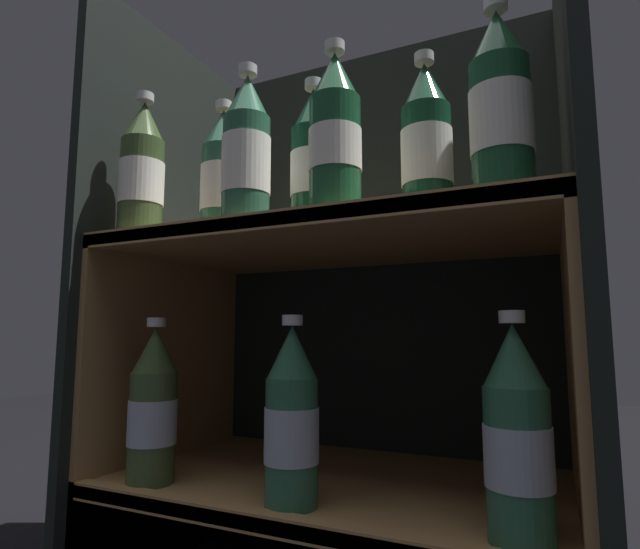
{
  "coord_description": "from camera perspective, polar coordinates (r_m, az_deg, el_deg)",
  "views": [
    {
      "loc": [
        0.32,
        -0.55,
        0.41
      ],
      "look_at": [
        0.0,
        0.14,
        0.51
      ],
      "focal_mm": 28.0,
      "sensor_mm": 36.0,
      "label": 1
    }
  ],
  "objects": [
    {
      "name": "bottle_upper_front_0",
      "position": [
        0.9,
        -19.69,
        10.87
      ],
      "size": [
        0.07,
        0.07,
        0.25
      ],
      "color": "#384C28",
      "rests_on": "shelf_upper"
    },
    {
      "name": "fridge_side_left",
      "position": [
        1.02,
        -17.16,
        -1.48
      ],
      "size": [
        0.02,
        0.45,
        1.01
      ],
      "primitive_type": "cube",
      "color": "black",
      "rests_on": "ground_plane"
    },
    {
      "name": "shelf_lower",
      "position": [
        0.84,
        1.57,
        -24.4
      ],
      "size": [
        0.7,
        0.41,
        0.2
      ],
      "color": "#9E7547",
      "rests_on": "ground_plane"
    },
    {
      "name": "bottle_lower_front_1",
      "position": [
        0.69,
        -3.19,
        -16.25
      ],
      "size": [
        0.07,
        0.07,
        0.25
      ],
      "color": "#285B42",
      "rests_on": "shelf_lower"
    },
    {
      "name": "bottle_lower_front_0",
      "position": [
        0.83,
        -18.55,
        -14.31
      ],
      "size": [
        0.07,
        0.07,
        0.25
      ],
      "color": "#384C28",
      "rests_on": "shelf_lower"
    },
    {
      "name": "bottle_upper_front_1",
      "position": [
        0.77,
        -8.42,
        13.41
      ],
      "size": [
        0.07,
        0.07,
        0.25
      ],
      "color": "#285B42",
      "rests_on": "shelf_upper"
    },
    {
      "name": "bottle_upper_back_2",
      "position": [
        0.75,
        12.07,
        14.19
      ],
      "size": [
        0.07,
        0.07,
        0.25
      ],
      "color": "#144228",
      "rests_on": "shelf_upper"
    },
    {
      "name": "fridge_back_wall",
      "position": [
        1.02,
        6.54,
        -1.76
      ],
      "size": [
        0.74,
        0.02,
        1.01
      ],
      "primitive_type": "cube",
      "color": "black",
      "rests_on": "ground_plane"
    },
    {
      "name": "bottle_upper_front_3",
      "position": [
        0.66,
        19.91,
        17.47
      ],
      "size": [
        0.07,
        0.07,
        0.25
      ],
      "color": "#194C2D",
      "rests_on": "shelf_upper"
    },
    {
      "name": "fridge_side_right",
      "position": [
        0.76,
        27.71,
        0.86
      ],
      "size": [
        0.02,
        0.45,
        1.01
      ],
      "primitive_type": "cube",
      "color": "black",
      "rests_on": "ground_plane"
    },
    {
      "name": "bottle_lower_front_2",
      "position": [
        0.61,
        21.63,
        -16.91
      ],
      "size": [
        0.07,
        0.07,
        0.25
      ],
      "color": "#285B42",
      "rests_on": "shelf_lower"
    },
    {
      "name": "bottle_upper_back_0",
      "position": [
        0.89,
        -11.14,
        10.68
      ],
      "size": [
        0.07,
        0.07,
        0.25
      ],
      "color": "#285B42",
      "rests_on": "shelf_upper"
    },
    {
      "name": "shelf_upper",
      "position": [
        0.81,
        1.62,
        -6.38
      ],
      "size": [
        0.7,
        0.41,
        0.58
      ],
      "color": "#9E7547",
      "rests_on": "ground_plane"
    },
    {
      "name": "bottle_upper_back_1",
      "position": [
        0.8,
        -0.77,
        12.55
      ],
      "size": [
        0.07,
        0.07,
        0.25
      ],
      "color": "#144228",
      "rests_on": "shelf_upper"
    },
    {
      "name": "bottle_upper_front_2",
      "position": [
        0.71,
        1.73,
        15.43
      ],
      "size": [
        0.07,
        0.07,
        0.25
      ],
      "color": "#194C2D",
      "rests_on": "shelf_upper"
    }
  ]
}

